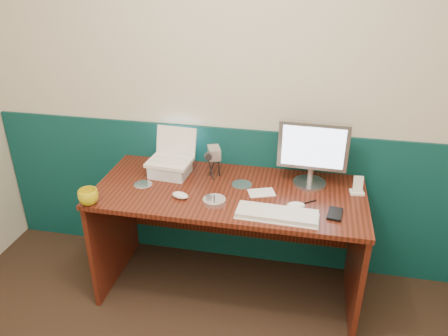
% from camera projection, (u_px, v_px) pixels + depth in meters
% --- Properties ---
extents(back_wall, '(3.50, 0.04, 2.50)m').
position_uv_depth(back_wall, '(244.00, 91.00, 2.69)').
color(back_wall, beige).
rests_on(back_wall, ground).
extents(wainscot, '(3.48, 0.02, 1.00)m').
position_uv_depth(wainscot, '(241.00, 197.00, 3.01)').
color(wainscot, '#073433').
rests_on(wainscot, ground).
extents(desk, '(1.60, 0.70, 0.75)m').
position_uv_depth(desk, '(229.00, 242.00, 2.76)').
color(desk, '#331309').
rests_on(desk, ground).
extents(laptop_riser, '(0.24, 0.21, 0.08)m').
position_uv_depth(laptop_riser, '(170.00, 169.00, 2.75)').
color(laptop_riser, silver).
rests_on(laptop_riser, desk).
extents(laptop, '(0.28, 0.22, 0.22)m').
position_uv_depth(laptop, '(169.00, 147.00, 2.68)').
color(laptop, white).
rests_on(laptop, laptop_riser).
extents(monitor, '(0.41, 0.13, 0.40)m').
position_uv_depth(monitor, '(312.00, 154.00, 2.56)').
color(monitor, '#A3A3A7').
rests_on(monitor, desk).
extents(keyboard, '(0.44, 0.16, 0.03)m').
position_uv_depth(keyboard, '(277.00, 215.00, 2.33)').
color(keyboard, white).
rests_on(keyboard, desk).
extents(mouse_right, '(0.11, 0.08, 0.03)m').
position_uv_depth(mouse_right, '(296.00, 205.00, 2.40)').
color(mouse_right, white).
rests_on(mouse_right, desk).
extents(mouse_left, '(0.12, 0.09, 0.03)m').
position_uv_depth(mouse_left, '(180.00, 195.00, 2.50)').
color(mouse_left, white).
rests_on(mouse_left, desk).
extents(mug, '(0.15, 0.15, 0.09)m').
position_uv_depth(mug, '(88.00, 197.00, 2.43)').
color(mug, gold).
rests_on(mug, desk).
extents(camcorder, '(0.13, 0.15, 0.19)m').
position_uv_depth(camcorder, '(214.00, 163.00, 2.70)').
color(camcorder, '#B8B9BD').
rests_on(camcorder, desk).
extents(cd_spindle, '(0.13, 0.13, 0.03)m').
position_uv_depth(cd_spindle, '(214.00, 201.00, 2.45)').
color(cd_spindle, silver).
rests_on(cd_spindle, desk).
extents(cd_loose_a, '(0.11, 0.11, 0.00)m').
position_uv_depth(cd_loose_a, '(143.00, 184.00, 2.65)').
color(cd_loose_a, '#B3B8C4').
rests_on(cd_loose_a, desk).
extents(cd_loose_b, '(0.13, 0.13, 0.00)m').
position_uv_depth(cd_loose_b, '(242.00, 184.00, 2.65)').
color(cd_loose_b, '#AEB6BE').
rests_on(cd_loose_b, desk).
extents(pen, '(0.12, 0.09, 0.01)m').
position_uv_depth(pen, '(306.00, 203.00, 2.45)').
color(pen, black).
rests_on(pen, desk).
extents(papers, '(0.18, 0.15, 0.00)m').
position_uv_depth(papers, '(262.00, 193.00, 2.56)').
color(papers, white).
rests_on(papers, desk).
extents(dock, '(0.09, 0.07, 0.02)m').
position_uv_depth(dock, '(357.00, 192.00, 2.55)').
color(dock, white).
rests_on(dock, desk).
extents(music_player, '(0.06, 0.03, 0.10)m').
position_uv_depth(music_player, '(358.00, 184.00, 2.53)').
color(music_player, white).
rests_on(music_player, dock).
extents(pda, '(0.09, 0.14, 0.01)m').
position_uv_depth(pda, '(335.00, 214.00, 2.34)').
color(pda, black).
rests_on(pda, desk).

